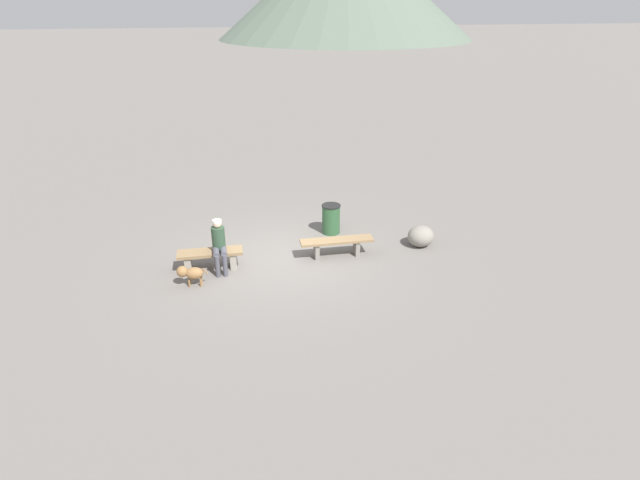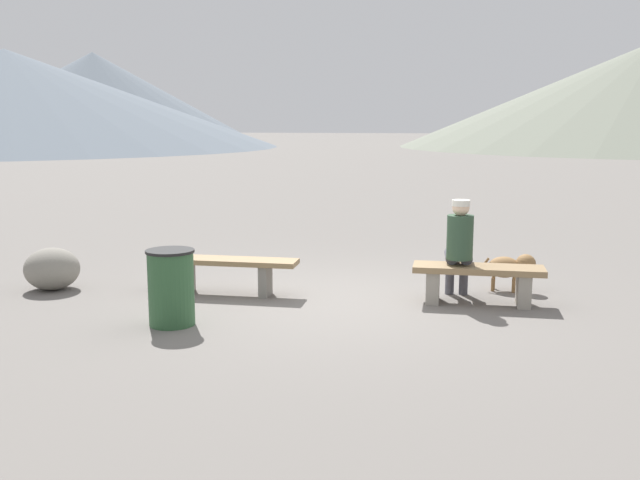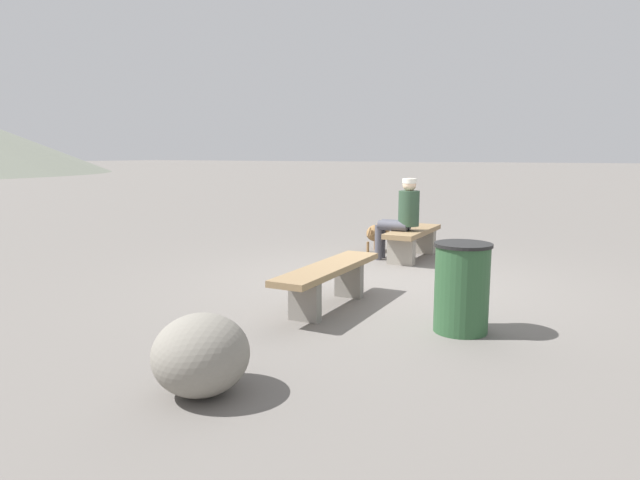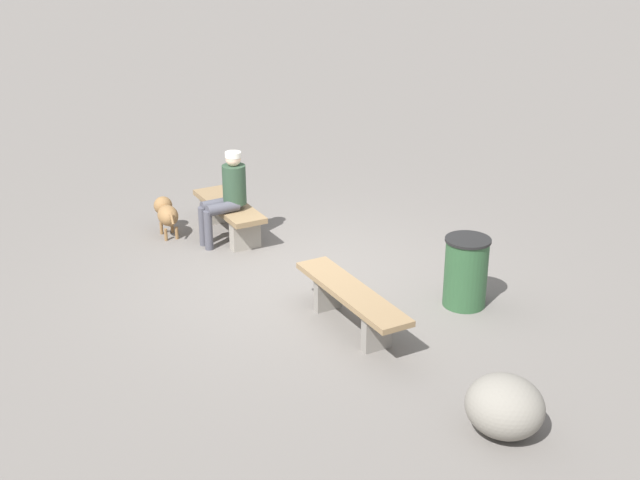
% 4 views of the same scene
% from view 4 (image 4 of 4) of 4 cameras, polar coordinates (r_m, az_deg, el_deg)
% --- Properties ---
extents(ground, '(210.00, 210.00, 0.06)m').
position_cam_4_polar(ground, '(10.28, -1.28, -2.79)').
color(ground, slate).
extents(bench_left, '(1.83, 0.39, 0.46)m').
position_cam_4_polar(bench_left, '(8.99, 2.15, -4.07)').
color(bench_left, gray).
rests_on(bench_left, ground).
extents(bench_right, '(1.54, 0.45, 0.46)m').
position_cam_4_polar(bench_right, '(11.52, -6.21, 1.81)').
color(bench_right, gray).
rests_on(bench_right, ground).
extents(seated_person, '(0.34, 0.66, 1.26)m').
position_cam_4_polar(seated_person, '(11.14, -6.33, 3.28)').
color(seated_person, '#2D4733').
rests_on(seated_person, ground).
extents(dog, '(0.69, 0.31, 0.49)m').
position_cam_4_polar(dog, '(11.67, -10.42, 1.86)').
color(dog, olive).
rests_on(dog, ground).
extents(trash_bin, '(0.52, 0.52, 0.82)m').
position_cam_4_polar(trash_bin, '(9.60, 9.89, -2.15)').
color(trash_bin, '#2D5633').
rests_on(trash_bin, ground).
extents(boulder, '(0.90, 0.87, 0.55)m').
position_cam_4_polar(boulder, '(7.54, 12.45, -10.99)').
color(boulder, gray).
rests_on(boulder, ground).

